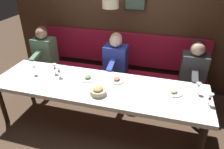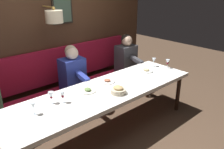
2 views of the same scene
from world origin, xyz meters
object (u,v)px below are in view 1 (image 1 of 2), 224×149
wine_glass_0 (34,67)px  wine_glass_3 (198,86)px  diner_middle (44,48)px  wine_glass_1 (59,70)px  wine_glass_4 (54,67)px  bread_bowl (98,91)px  wine_glass_2 (210,97)px  diner_near (116,56)px  dining_table (98,89)px  diner_nearest (194,66)px

wine_glass_0 → wine_glass_3: bearing=-87.1°
diner_middle → wine_glass_1: 1.11m
wine_glass_1 → wine_glass_4: (0.08, 0.12, 0.00)m
bread_bowl → wine_glass_2: bearing=-83.5°
wine_glass_0 → wine_glass_1: size_ratio=1.00×
wine_glass_0 → wine_glass_3: size_ratio=1.00×
diner_near → wine_glass_2: diner_near is taller
dining_table → wine_glass_1: 0.67m
diner_middle → bread_bowl: size_ratio=3.60×
wine_glass_4 → wine_glass_2: bearing=-95.3°
dining_table → diner_near: 0.89m
diner_nearest → diner_middle: size_ratio=1.00×
bread_bowl → dining_table: bearing=22.2°
dining_table → wine_glass_4: size_ratio=18.98×
wine_glass_0 → diner_near: bearing=-52.5°
wine_glass_0 → wine_glass_4: 0.31m
dining_table → wine_glass_4: bearing=78.4°
wine_glass_1 → bread_bowl: bearing=-111.5°
diner_near → wine_glass_4: size_ratio=4.82×
dining_table → diner_near: diner_near is taller
wine_glass_4 → bread_bowl: bearing=-113.5°
wine_glass_1 → diner_nearest: bearing=-67.9°
diner_nearest → wine_glass_0: size_ratio=4.82×
wine_glass_1 → diner_middle: bearing=43.1°
wine_glass_1 → bread_bowl: (-0.29, -0.73, -0.07)m
wine_glass_1 → wine_glass_3: size_ratio=1.00×
dining_table → diner_near: (0.88, -0.04, 0.13)m
diner_nearest → wine_glass_1: diner_nearest is taller
wine_glass_4 → diner_nearest: bearing=-71.0°
diner_middle → wine_glass_3: (-0.71, -2.76, 0.04)m
diner_middle → wine_glass_4: (-0.73, -0.64, 0.04)m
diner_middle → wine_glass_1: size_ratio=4.82×
diner_nearest → bread_bowl: size_ratio=3.60×
diner_nearest → wine_glass_1: bearing=112.1°
diner_middle → wine_glass_2: size_ratio=4.82×
diner_middle → wine_glass_2: (-0.93, -2.88, 0.04)m
dining_table → wine_glass_0: size_ratio=18.98×
wine_glass_2 → wine_glass_3: bearing=29.0°
wine_glass_2 → wine_glass_4: size_ratio=1.00×
wine_glass_1 → wine_glass_3: bearing=-87.3°
wine_glass_4 → diner_near: bearing=-47.6°
dining_table → diner_nearest: diner_nearest is taller
wine_glass_3 → wine_glass_4: bearing=90.4°
diner_near → wine_glass_0: (-0.83, 1.09, 0.04)m
wine_glass_3 → bread_bowl: wine_glass_3 is taller
dining_table → bread_bowl: bread_bowl is taller
wine_glass_0 → wine_glass_3: 2.41m
diner_nearest → wine_glass_4: (-0.73, 2.11, 0.04)m
wine_glass_1 → wine_glass_4: same height
dining_table → wine_glass_2: (-0.05, -1.48, 0.17)m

